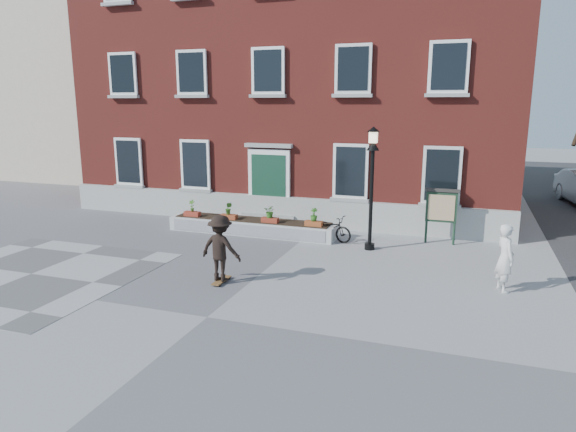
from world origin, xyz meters
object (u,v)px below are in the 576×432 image
at_px(lamp_post, 372,171).
at_px(notice_board, 441,207).
at_px(skateboarder, 221,248).
at_px(bicycle, 329,228).
at_px(bystander, 505,258).

xyz_separation_m(lamp_post, notice_board, (2.09, 1.46, -1.28)).
relative_size(notice_board, skateboarder, 1.02).
height_order(bicycle, skateboarder, skateboarder).
bearing_deg(skateboarder, bystander, 14.40).
distance_m(lamp_post, skateboarder, 5.63).
height_order(bystander, skateboarder, skateboarder).
height_order(bicycle, bystander, bystander).
height_order(bicycle, notice_board, notice_board).
height_order(bicycle, lamp_post, lamp_post).
height_order(lamp_post, notice_board, lamp_post).
bearing_deg(bicycle, notice_board, -61.29).
xyz_separation_m(bystander, skateboarder, (-6.97, -1.79, 0.08)).
bearing_deg(lamp_post, skateboarder, -125.21).
relative_size(bicycle, bystander, 0.98).
bearing_deg(notice_board, bystander, -66.70).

